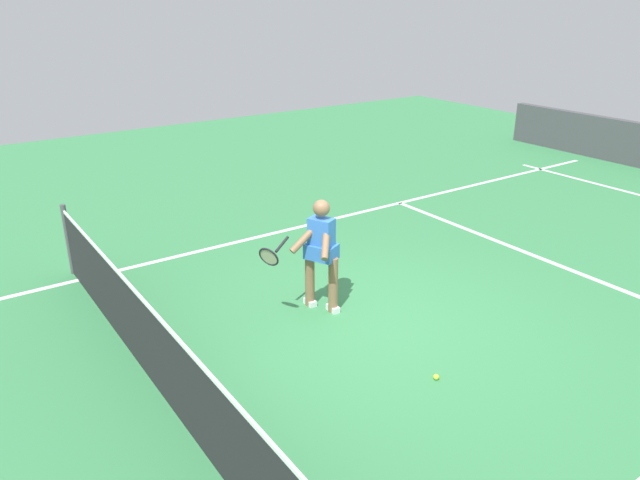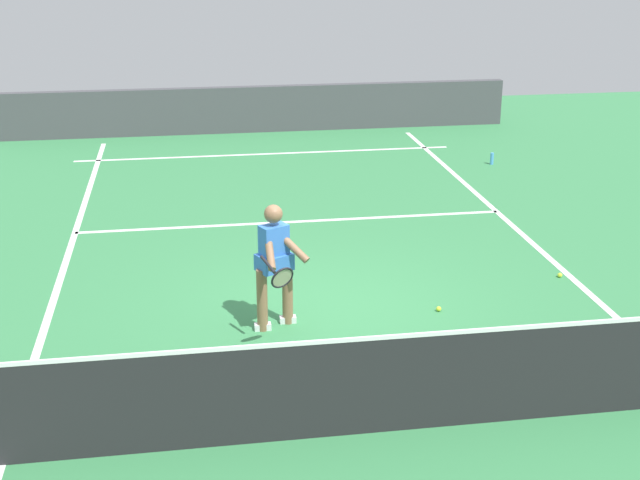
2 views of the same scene
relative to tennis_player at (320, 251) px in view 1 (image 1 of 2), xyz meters
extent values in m
plane|color=#38844C|center=(-0.72, -0.33, -0.85)|extent=(27.74, 27.74, 0.00)
cube|color=white|center=(-0.72, -3.92, -0.84)|extent=(7.00, 0.10, 0.01)
cube|color=white|center=(2.78, -0.33, -0.84)|extent=(0.10, 19.34, 0.01)
cylinder|color=#4C4C51|center=(3.08, 2.47, -0.29)|extent=(0.08, 0.08, 1.11)
cube|color=#232326|center=(-0.72, 2.47, -0.35)|extent=(7.52, 0.02, 0.99)
cube|color=white|center=(-0.72, 2.47, 0.16)|extent=(7.52, 0.02, 0.04)
cylinder|color=#8C6647|center=(-0.16, -0.11, -0.46)|extent=(0.13, 0.13, 0.78)
cylinder|color=#8C6647|center=(0.17, 0.05, -0.46)|extent=(0.13, 0.13, 0.78)
cube|color=white|center=(-0.16, -0.11, -0.81)|extent=(0.20, 0.10, 0.08)
cube|color=white|center=(0.17, 0.05, -0.81)|extent=(0.20, 0.10, 0.08)
cube|color=#3875D6|center=(0.00, -0.03, 0.19)|extent=(0.37, 0.32, 0.52)
cube|color=#3875D6|center=(0.00, -0.03, -0.01)|extent=(0.48, 0.43, 0.20)
sphere|color=#8C6647|center=(0.00, -0.03, 0.59)|extent=(0.22, 0.22, 0.22)
cylinder|color=#8C6647|center=(-0.20, 0.04, 0.21)|extent=(0.43, 0.37, 0.37)
cylinder|color=#8C6647|center=(0.08, 0.17, 0.21)|extent=(0.09, 0.48, 0.37)
cylinder|color=black|center=(0.13, 0.50, 0.17)|extent=(0.16, 0.28, 0.14)
torus|color=black|center=(0.00, 0.77, 0.11)|extent=(0.31, 0.23, 0.28)
cylinder|color=beige|center=(0.00, 0.77, 0.11)|extent=(0.26, 0.18, 0.23)
sphere|color=#D1E533|center=(-2.08, -0.13, -0.81)|extent=(0.07, 0.07, 0.07)
camera|label=1|loc=(-5.99, 4.13, 3.11)|focal=33.93mm
camera|label=2|loc=(0.97, 9.52, 3.74)|focal=48.69mm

